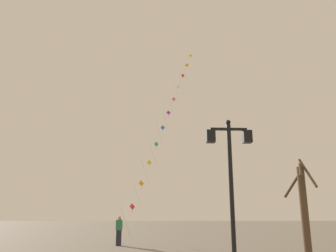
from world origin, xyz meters
TOP-DOWN VIEW (x-y plane):
  - ground_plane at (0.00, 20.00)m, footprint 160.00×160.00m
  - twin_lantern_lamp_post at (3.43, 9.16)m, footprint 1.47×0.28m
  - kite_train at (2.07, 27.40)m, footprint 6.39×12.31m
  - kite_flyer at (-1.02, 19.87)m, footprint 0.38×0.62m
  - bare_tree at (7.36, 12.99)m, footprint 0.98×2.11m

SIDE VIEW (x-z plane):
  - ground_plane at x=0.00m, z-range 0.00..0.00m
  - kite_flyer at x=-1.02m, z-range 0.05..1.76m
  - bare_tree at x=7.36m, z-range 0.09..4.23m
  - twin_lantern_lamp_post at x=3.43m, z-range 0.93..5.71m
  - kite_train at x=2.07m, z-range 0.32..19.66m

